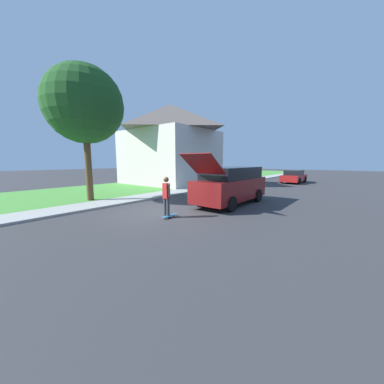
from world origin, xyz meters
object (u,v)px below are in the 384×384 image
object	(u,v)px
car_down_street	(294,177)
skateboard	(170,216)
lawn_tree_near	(84,105)
skateboarder	(166,195)
suv_parked	(231,185)

from	to	relation	value
car_down_street	skateboard	distance (m)	18.91
lawn_tree_near	skateboard	bearing A→B (deg)	2.50
lawn_tree_near	skateboarder	distance (m)	7.49
lawn_tree_near	skateboard	distance (m)	8.10
suv_parked	car_down_street	world-z (taller)	suv_parked
suv_parked	skateboarder	xyz separation A→B (m)	(-0.67, -4.24, -0.12)
suv_parked	skateboard	distance (m)	4.31
skateboarder	skateboard	bearing A→B (deg)	42.39
lawn_tree_near	skateboard	size ratio (longest dim) A/B	9.51
suv_parked	skateboarder	world-z (taller)	suv_parked
car_down_street	skateboarder	distance (m)	19.00
suv_parked	lawn_tree_near	bearing A→B (deg)	-146.68
suv_parked	car_down_street	bearing A→B (deg)	91.25
suv_parked	car_down_street	size ratio (longest dim) A/B	1.28
lawn_tree_near	suv_parked	xyz separation A→B (m)	(6.72, 4.42, -4.29)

